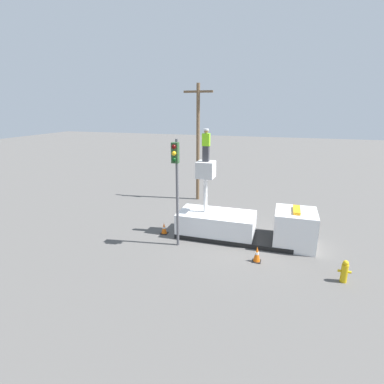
% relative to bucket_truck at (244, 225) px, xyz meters
% --- Properties ---
extents(ground_plane, '(120.00, 120.00, 0.00)m').
position_rel_bucket_truck_xyz_m(ground_plane, '(-0.51, 0.00, -0.81)').
color(ground_plane, '#565451').
extents(bucket_truck, '(7.43, 2.25, 4.27)m').
position_rel_bucket_truck_xyz_m(bucket_truck, '(0.00, 0.00, 0.00)').
color(bucket_truck, black).
rests_on(bucket_truck, ground).
extents(worker, '(0.40, 0.26, 1.75)m').
position_rel_bucket_truck_xyz_m(worker, '(-2.22, 0.00, 4.34)').
color(worker, '#38383D').
rests_on(worker, bucket_truck).
extents(traffic_light_pole, '(0.34, 0.57, 5.63)m').
position_rel_bucket_truck_xyz_m(traffic_light_pole, '(-3.23, -1.94, 3.16)').
color(traffic_light_pole, '#515156').
rests_on(traffic_light_pole, ground).
extents(fire_hydrant, '(0.52, 0.28, 1.00)m').
position_rel_bucket_truck_xyz_m(fire_hydrant, '(4.64, -3.02, -0.32)').
color(fire_hydrant, gold).
rests_on(fire_hydrant, ground).
extents(traffic_cone_rear, '(0.40, 0.40, 0.67)m').
position_rel_bucket_truck_xyz_m(traffic_cone_rear, '(-4.51, -0.64, -0.50)').
color(traffic_cone_rear, black).
rests_on(traffic_cone_rear, ground).
extents(traffic_cone_curbside, '(0.41, 0.41, 0.79)m').
position_rel_bucket_truck_xyz_m(traffic_cone_curbside, '(0.97, -2.36, -0.44)').
color(traffic_cone_curbside, black).
rests_on(traffic_cone_curbside, ground).
extents(utility_pole, '(2.20, 0.26, 8.78)m').
position_rel_bucket_truck_xyz_m(utility_pole, '(-4.54, 6.45, 3.91)').
color(utility_pole, brown).
rests_on(utility_pole, ground).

